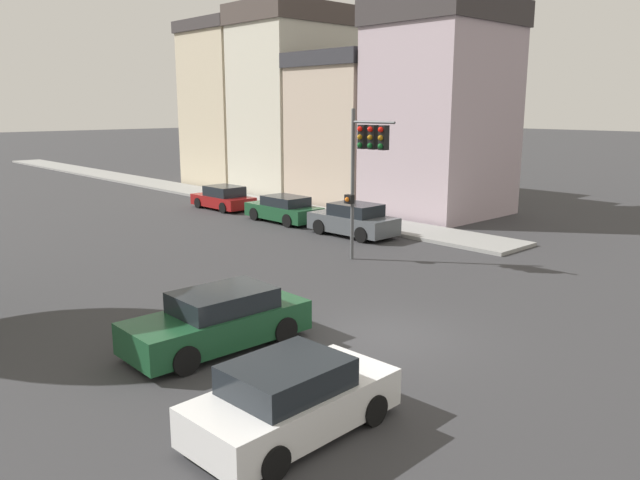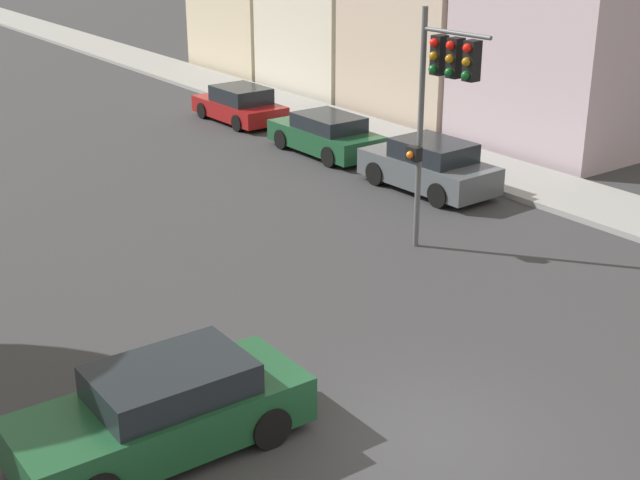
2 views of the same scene
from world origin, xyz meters
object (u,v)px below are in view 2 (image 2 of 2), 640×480
Objects in this scene: parked_car_0 at (429,167)px; parked_car_1 at (326,135)px; crossing_car_1 at (164,411)px; parked_car_2 at (240,105)px; traffic_signal at (443,83)px.

parked_car_0 is 5.04m from parked_car_1.
crossing_car_1 is 14.55m from parked_car_0.
crossing_car_1 is at bearing 134.81° from parked_car_1.
parked_car_1 is at bearing 178.73° from parked_car_2.
traffic_signal reaches higher than parked_car_1.
parked_car_1 is 1.06× the size of parked_car_2.
parked_car_2 is (12.57, 18.08, -0.06)m from crossing_car_1.
parked_car_1 is 5.68m from parked_car_2.
crossing_car_1 is 1.08× the size of parked_car_0.
parked_car_0 is 10.72m from parked_car_2.
traffic_signal is 1.35× the size of parked_car_0.
traffic_signal is 6.19m from parked_car_0.
crossing_car_1 is (-9.18, -3.54, -3.54)m from traffic_signal.
traffic_signal is 1.41× the size of parked_car_2.
crossing_car_1 is 1.06× the size of parked_car_1.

